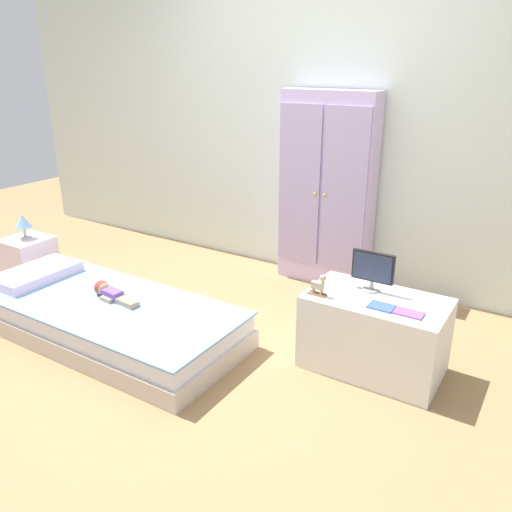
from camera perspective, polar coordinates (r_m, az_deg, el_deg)
ground_plane at (r=3.32m, az=-6.57°, el=-10.44°), size 10.00×10.00×0.02m
back_wall at (r=4.19m, az=6.65°, el=15.87°), size 6.40×0.05×2.70m
bed at (r=3.53m, az=-15.96°, el=-6.69°), size 1.81×0.80×0.25m
pillow at (r=3.98m, az=-23.09°, el=-1.81°), size 0.32×0.57×0.07m
doll at (r=3.51m, az=-15.98°, el=-3.81°), size 0.39×0.14×0.10m
nightstand at (r=4.51m, az=-23.72°, el=-0.54°), size 0.33×0.33×0.39m
table_lamp at (r=4.41m, az=-24.33°, el=3.43°), size 0.13×0.13×0.20m
wardrobe at (r=4.06m, az=7.80°, el=7.14°), size 0.74×0.25×1.50m
tv_stand at (r=3.08m, az=12.90°, el=-8.35°), size 0.78×0.45×0.45m
tv_monitor at (r=3.02m, az=12.77°, el=-1.40°), size 0.25×0.10×0.24m
rocking_horse_toy at (r=2.93m, az=6.99°, el=-3.20°), size 0.11×0.04×0.13m
book_blue at (r=2.88m, az=13.66°, el=-5.45°), size 0.14×0.10×0.01m
book_purple at (r=2.84m, az=16.51°, el=-6.07°), size 0.15×0.09×0.01m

